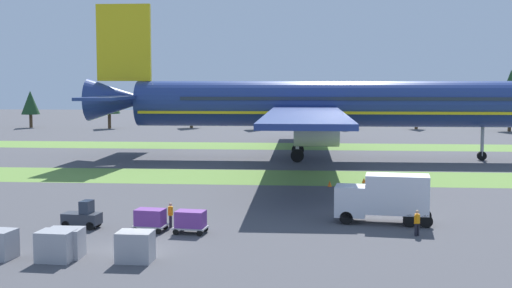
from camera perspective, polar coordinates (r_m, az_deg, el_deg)
The scene contains 17 objects.
ground_plane at distance 42.38m, azimuth -10.30°, elevation -8.80°, with size 400.00×400.00×0.00m, color #47474C.
grass_strip_near at distance 73.06m, azimuth -3.83°, elevation -2.77°, with size 320.00×11.40×0.01m, color olive.
grass_strip_far at distance 107.36m, azimuth -1.07°, elevation -0.16°, with size 320.00×11.40×0.01m, color olive.
airliner at distance 88.95m, azimuth 4.97°, elevation 3.43°, with size 60.92×74.63×20.56m.
baggage_tug at distance 48.94m, azimuth -14.52°, elevation -6.00°, with size 2.74×1.61×1.97m.
cargo_dolly_lead at distance 46.93m, azimuth -8.99°, elevation -6.25°, with size 2.37×1.76×1.55m.
cargo_dolly_second at distance 45.99m, azimuth -5.59°, elevation -6.45°, with size 2.37×1.76×1.55m.
catering_truck at distance 49.68m, azimuth 10.85°, elevation -4.42°, with size 7.18×3.13×3.58m.
ground_crew_marshaller at distance 48.07m, azimuth -7.29°, elevation -5.92°, with size 0.36×0.53×1.74m.
ground_crew_loader at distance 46.31m, azimuth 13.54°, elevation -6.46°, with size 0.44×0.41×1.74m.
uld_container_1 at distance 41.23m, azimuth -15.91°, elevation -8.09°, with size 2.00×1.60×1.72m, color #A3A3A8.
uld_container_2 at distance 39.39m, azimuth -10.23°, elevation -8.58°, with size 2.00×1.60×1.76m, color #A3A3A8.
uld_container_3 at distance 40.58m, azimuth -16.64°, elevation -8.30°, with size 2.00×1.60×1.76m, color #A3A3A8.
taxiway_marker_0 at distance 69.03m, azimuth 9.16°, elevation -3.08°, with size 0.44×0.44×0.54m, color orange.
taxiway_marker_1 at distance 69.00m, azimuth 9.60°, elevation -3.10°, with size 0.44×0.44×0.51m, color orange.
taxiway_marker_2 at distance 66.24m, azimuth 6.28°, elevation -3.37°, with size 0.44×0.44×0.61m, color orange.
distant_tree_line at distance 144.44m, azimuth 4.34°, elevation 3.95°, with size 179.83×11.04×12.70m.
Camera 1 is at (10.79, -39.67, 10.29)m, focal length 47.04 mm.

